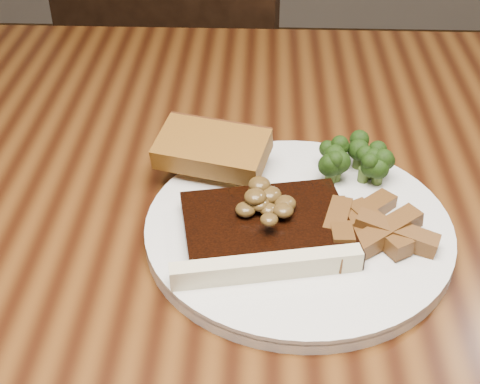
{
  "coord_description": "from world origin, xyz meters",
  "views": [
    {
      "loc": [
        0.0,
        -0.53,
        1.16
      ],
      "look_at": [
        -0.02,
        -0.01,
        0.78
      ],
      "focal_mm": 50.0,
      "sensor_mm": 36.0,
      "label": 1
    }
  ],
  "objects_px": {
    "steak": "(267,231)",
    "potato_wedges": "(360,230)",
    "plate": "(298,231)",
    "garlic_bread": "(213,166)",
    "dining_table": "(256,275)",
    "chair_far": "(191,115)"
  },
  "relations": [
    {
      "from": "dining_table",
      "to": "plate",
      "type": "height_order",
      "value": "plate"
    },
    {
      "from": "plate",
      "to": "potato_wedges",
      "type": "xyz_separation_m",
      "value": [
        0.05,
        -0.02,
        0.02
      ]
    },
    {
      "from": "plate",
      "to": "garlic_bread",
      "type": "bearing_deg",
      "value": 137.34
    },
    {
      "from": "steak",
      "to": "potato_wedges",
      "type": "height_order",
      "value": "potato_wedges"
    },
    {
      "from": "plate",
      "to": "garlic_bread",
      "type": "height_order",
      "value": "garlic_bread"
    },
    {
      "from": "dining_table",
      "to": "chair_far",
      "type": "distance_m",
      "value": 0.7
    },
    {
      "from": "dining_table",
      "to": "steak",
      "type": "height_order",
      "value": "steak"
    },
    {
      "from": "dining_table",
      "to": "potato_wedges",
      "type": "relative_size",
      "value": 16.6
    },
    {
      "from": "plate",
      "to": "steak",
      "type": "distance_m",
      "value": 0.04
    },
    {
      "from": "garlic_bread",
      "to": "potato_wedges",
      "type": "distance_m",
      "value": 0.17
    },
    {
      "from": "steak",
      "to": "garlic_bread",
      "type": "xyz_separation_m",
      "value": [
        -0.06,
        0.1,
        0.0
      ]
    },
    {
      "from": "dining_table",
      "to": "plate",
      "type": "bearing_deg",
      "value": -46.55
    },
    {
      "from": "plate",
      "to": "potato_wedges",
      "type": "bearing_deg",
      "value": -18.9
    },
    {
      "from": "dining_table",
      "to": "garlic_bread",
      "type": "distance_m",
      "value": 0.13
    },
    {
      "from": "steak",
      "to": "garlic_bread",
      "type": "distance_m",
      "value": 0.12
    },
    {
      "from": "chair_far",
      "to": "steak",
      "type": "relative_size",
      "value": 5.8
    },
    {
      "from": "plate",
      "to": "potato_wedges",
      "type": "relative_size",
      "value": 2.99
    },
    {
      "from": "steak",
      "to": "plate",
      "type": "bearing_deg",
      "value": 25.04
    },
    {
      "from": "garlic_bread",
      "to": "potato_wedges",
      "type": "height_order",
      "value": "same"
    },
    {
      "from": "garlic_bread",
      "to": "potato_wedges",
      "type": "xyz_separation_m",
      "value": [
        0.14,
        -0.1,
        -0.0
      ]
    },
    {
      "from": "chair_far",
      "to": "potato_wedges",
      "type": "height_order",
      "value": "chair_far"
    },
    {
      "from": "steak",
      "to": "garlic_bread",
      "type": "bearing_deg",
      "value": 108.3
    }
  ]
}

